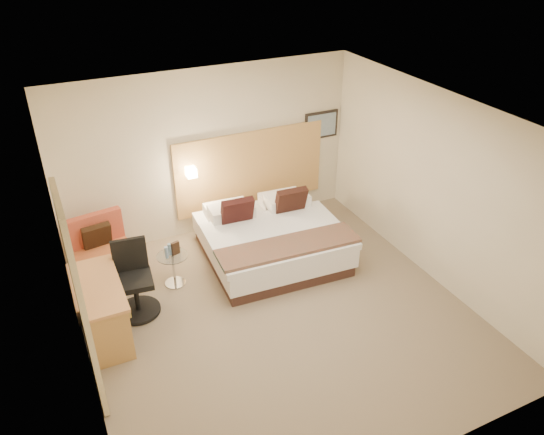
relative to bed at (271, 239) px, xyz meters
name	(u,v)px	position (x,y,z in m)	size (l,w,h in m)	color
floor	(278,315)	(-0.50, -1.28, -0.33)	(4.80, 5.00, 0.02)	#7B6952
ceiling	(280,120)	(-0.50, -1.28, 2.39)	(4.80, 5.00, 0.02)	white
wall_back	(208,153)	(-0.50, 1.23, 1.03)	(4.80, 0.02, 2.70)	beige
wall_front	(411,369)	(-0.50, -3.79, 1.03)	(4.80, 0.02, 2.70)	beige
wall_left	(70,280)	(-2.91, -1.28, 1.03)	(0.02, 5.00, 2.70)	beige
wall_right	(436,188)	(1.91, -1.28, 1.03)	(0.02, 5.00, 2.70)	beige
headboard_panel	(251,169)	(0.20, 1.19, 0.63)	(2.60, 0.04, 1.30)	tan
art_frame	(321,125)	(1.52, 1.20, 1.18)	(0.62, 0.03, 0.47)	black
art_canvas	(322,125)	(1.52, 1.18, 1.18)	(0.54, 0.01, 0.39)	gray
lamp_arm	(190,171)	(-0.85, 1.14, 0.83)	(0.02, 0.02, 0.12)	silver
lamp_shade	(191,172)	(-0.85, 1.08, 0.83)	(0.15, 0.15, 0.15)	#FEECC6
curtain	(81,302)	(-2.86, -1.53, 0.90)	(0.06, 0.90, 2.42)	beige
bottle_a	(166,252)	(-1.62, -0.06, 0.25)	(0.05, 0.05, 0.17)	#89ADD4
bottle_b	(170,249)	(-1.56, 0.00, 0.25)	(0.05, 0.05, 0.17)	#7CA3C0
menu_folder	(175,248)	(-1.48, -0.02, 0.26)	(0.11, 0.04, 0.19)	#352215
bed	(271,239)	(0.00, 0.00, 0.00)	(2.11, 2.07, 0.98)	#3B231D
lounge_chair	(102,254)	(-2.40, 0.63, 0.04)	(0.94, 0.85, 0.89)	#B57855
side_table	(174,268)	(-1.54, -0.04, -0.05)	(0.54, 0.54, 0.49)	silver
desk	(100,296)	(-2.62, -0.68, 0.29)	(0.58, 1.24, 0.77)	tan
desk_chair	(135,285)	(-2.16, -0.39, 0.10)	(0.64, 0.64, 1.02)	black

